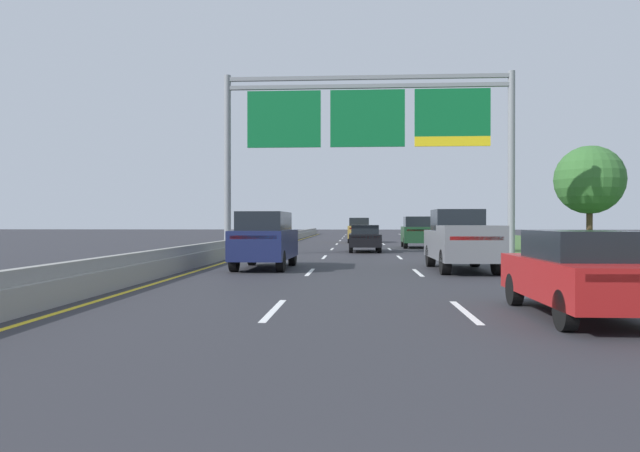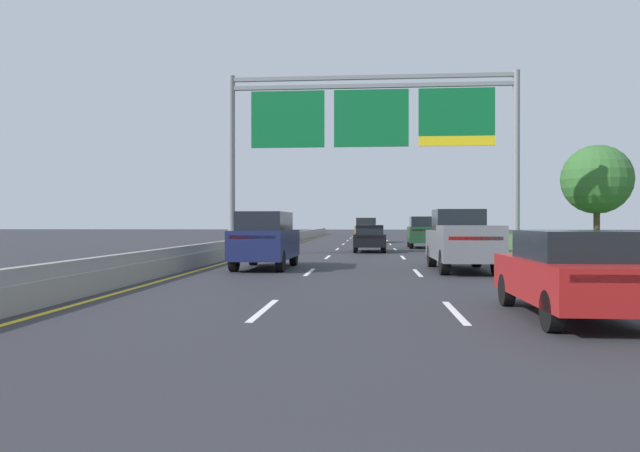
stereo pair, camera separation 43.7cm
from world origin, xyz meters
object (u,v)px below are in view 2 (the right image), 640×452
Objects in this scene: car_darkgreen_right_lane_suv at (422,232)px; car_red_right_lane_sedan at (572,273)px; pickup_truck_grey at (462,240)px; car_gold_centre_lane_suv at (366,230)px; overhead_sign_gantry at (371,126)px; car_navy_left_lane_suv at (266,239)px; car_black_centre_lane_sedan at (369,238)px; roadside_tree_mid at (597,180)px.

car_red_right_lane_sedan is at bearing -178.53° from car_darkgreen_right_lane_suv.
pickup_truck_grey reaches higher than car_gold_centre_lane_suv.
car_navy_left_lane_suv is (-3.95, -8.95, -5.61)m from overhead_sign_gantry.
car_black_centre_lane_sedan is at bearing 149.78° from car_darkgreen_right_lane_suv.
car_navy_left_lane_suv is 0.75× the size of roadside_tree_mid.
pickup_truck_grey reaches higher than car_red_right_lane_sedan.
overhead_sign_gantry reaches higher than car_darkgreen_right_lane_suv.
roadside_tree_mid is at bearing -34.79° from pickup_truck_grey.
car_darkgreen_right_lane_suv is at bearing 154.98° from roadside_tree_mid.
overhead_sign_gantry is at bearing -179.36° from car_gold_centre_lane_suv.
pickup_truck_grey is 19.35m from car_darkgreen_right_lane_suv.
overhead_sign_gantry is 7.21m from car_black_centre_lane_sedan.
car_darkgreen_right_lane_suv is (-0.05, 29.98, 0.28)m from car_red_right_lane_sedan.
pickup_truck_grey reaches higher than car_navy_left_lane_suv.
car_gold_centre_lane_suv reaches higher than car_red_right_lane_sedan.
car_darkgreen_right_lane_suv is (7.45, 18.94, 0.00)m from car_navy_left_lane_suv.
car_darkgreen_right_lane_suv is at bearing -0.32° from car_red_right_lane_sedan.
car_red_right_lane_sedan is 0.93× the size of car_darkgreen_right_lane_suv.
car_gold_centre_lane_suv and car_darkgreen_right_lane_suv have the same top height.
pickup_truck_grey reaches higher than car_black_centre_lane_sedan.
roadside_tree_mid is at bearing -113.64° from car_darkgreen_right_lane_suv.
overhead_sign_gantry reaches higher than car_black_centre_lane_sedan.
car_black_centre_lane_sedan is 6.85m from car_darkgreen_right_lane_suv.
pickup_truck_grey is (3.20, -9.36, -5.63)m from overhead_sign_gantry.
pickup_truck_grey is at bearing -124.25° from roadside_tree_mid.
pickup_truck_grey is 7.16m from car_navy_left_lane_suv.
car_navy_left_lane_suv is 1.07× the size of car_black_centre_lane_sedan.
car_navy_left_lane_suv is 22.66m from roadside_tree_mid.
overhead_sign_gantry reaches higher than car_gold_centre_lane_suv.
overhead_sign_gantry reaches higher than pickup_truck_grey.
pickup_truck_grey is 10.65m from car_red_right_lane_sedan.
car_black_centre_lane_sedan is (-3.28, 13.52, -0.26)m from pickup_truck_grey.
car_red_right_lane_sedan is 27.43m from roadside_tree_mid.
car_red_right_lane_sedan is (3.55, -19.99, -5.89)m from overhead_sign_gantry.
roadside_tree_mid reaches higher than car_gold_centre_lane_suv.
car_red_right_lane_sedan is (0.35, -10.64, -0.26)m from pickup_truck_grey.
car_gold_centre_lane_suv reaches higher than car_black_centre_lane_sedan.
car_navy_left_lane_suv is 1.07× the size of car_red_right_lane_sedan.
roadside_tree_mid reaches higher than car_black_centre_lane_sedan.
pickup_truck_grey is at bearing -166.64° from car_black_centre_lane_sedan.
car_navy_left_lane_suv is at bearing -113.84° from overhead_sign_gantry.
car_red_right_lane_sedan is at bearing -171.73° from car_black_centre_lane_sedan.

